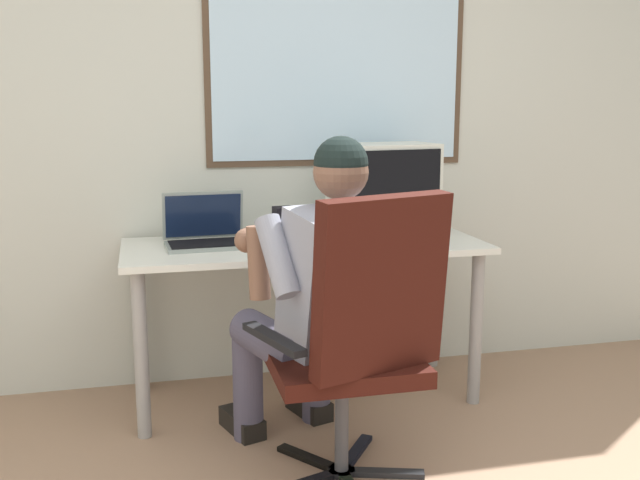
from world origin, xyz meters
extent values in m
cube|color=beige|center=(0.00, 2.25, 1.40)|extent=(5.32, 0.06, 2.79)
cube|color=#4C3828|center=(0.27, 2.21, 1.52)|extent=(1.25, 0.01, 1.00)
cube|color=silver|center=(0.27, 2.21, 1.52)|extent=(1.19, 0.02, 0.94)
cylinder|color=gray|center=(-0.68, 1.63, 0.34)|extent=(0.06, 0.06, 0.69)
cylinder|color=gray|center=(0.76, 1.63, 0.34)|extent=(0.06, 0.06, 0.69)
cylinder|color=gray|center=(-0.68, 2.12, 0.34)|extent=(0.06, 0.06, 0.69)
cylinder|color=gray|center=(0.76, 2.12, 0.34)|extent=(0.06, 0.06, 0.69)
cube|color=silver|center=(0.04, 1.88, 0.70)|extent=(1.57, 0.62, 0.03)
cube|color=black|center=(0.15, 1.11, 0.01)|extent=(0.30, 0.13, 0.02)
cube|color=black|center=(0.10, 1.27, 0.01)|extent=(0.21, 0.27, 0.02)
cube|color=black|center=(-0.08, 1.27, 0.01)|extent=(0.21, 0.27, 0.02)
cylinder|color=black|center=(0.01, 1.15, 0.01)|extent=(0.10, 0.10, 0.02)
cylinder|color=#3F3F44|center=(0.01, 1.15, 0.22)|extent=(0.05, 0.05, 0.39)
cube|color=black|center=(0.01, 1.15, 0.43)|extent=(0.51, 0.51, 0.06)
cube|color=black|center=(0.08, 0.94, 0.75)|extent=(0.49, 0.26, 0.59)
cube|color=black|center=(0.27, 1.24, 0.56)|extent=(0.16, 0.35, 0.02)
cube|color=black|center=(-0.25, 1.06, 0.56)|extent=(0.16, 0.35, 0.02)
cylinder|color=#454155|center=(0.10, 1.43, 0.46)|extent=(0.27, 0.44, 0.15)
cylinder|color=#454155|center=(0.03, 1.63, 0.23)|extent=(0.12, 0.12, 0.46)
cube|color=black|center=(0.01, 1.68, 0.04)|extent=(0.17, 0.26, 0.08)
cylinder|color=#454155|center=(-0.21, 1.33, 0.46)|extent=(0.27, 0.44, 0.15)
cylinder|color=#454155|center=(-0.27, 1.52, 0.23)|extent=(0.12, 0.12, 0.46)
cube|color=black|center=(-0.29, 1.58, 0.04)|extent=(0.17, 0.26, 0.08)
cube|color=gray|center=(0.01, 1.18, 0.72)|extent=(0.45, 0.40, 0.53)
sphere|color=brown|center=(0.01, 1.18, 1.10)|extent=(0.19, 0.19, 0.19)
sphere|color=black|center=(0.01, 1.18, 1.13)|extent=(0.19, 0.19, 0.19)
cylinder|color=gray|center=(0.20, 1.30, 0.82)|extent=(0.14, 0.21, 0.29)
cylinder|color=brown|center=(0.17, 1.38, 0.68)|extent=(0.12, 0.17, 0.27)
sphere|color=brown|center=(0.16, 1.42, 0.65)|extent=(0.09, 0.09, 0.09)
cylinder|color=gray|center=(-0.21, 1.16, 0.82)|extent=(0.16, 0.24, 0.28)
cylinder|color=brown|center=(-0.26, 1.29, 0.77)|extent=(0.10, 0.12, 0.27)
sphere|color=brown|center=(-0.29, 1.38, 0.84)|extent=(0.09, 0.09, 0.09)
cube|color=beige|center=(0.41, 1.93, 0.73)|extent=(0.30, 0.25, 0.02)
cylinder|color=beige|center=(0.41, 1.93, 0.77)|extent=(0.04, 0.04, 0.08)
cube|color=silver|center=(0.41, 1.93, 0.98)|extent=(0.49, 0.32, 0.33)
cube|color=black|center=(0.43, 1.79, 0.98)|extent=(0.42, 0.07, 0.29)
cube|color=gray|center=(-0.38, 1.89, 0.73)|extent=(0.36, 0.24, 0.02)
cube|color=black|center=(-0.38, 1.89, 0.74)|extent=(0.33, 0.21, 0.00)
cube|color=gray|center=(-0.39, 2.02, 0.84)|extent=(0.36, 0.07, 0.21)
cube|color=#0F1933|center=(-0.39, 2.01, 0.84)|extent=(0.33, 0.05, 0.19)
cylinder|color=silver|center=(0.07, 1.74, 0.72)|extent=(0.07, 0.07, 0.00)
cylinder|color=silver|center=(0.07, 1.74, 0.76)|extent=(0.01, 0.01, 0.08)
cylinder|color=silver|center=(0.07, 1.74, 0.84)|extent=(0.08, 0.08, 0.08)
cylinder|color=#5A050E|center=(0.07, 1.74, 0.82)|extent=(0.07, 0.07, 0.04)
cube|color=black|center=(-0.04, 1.98, 0.79)|extent=(0.10, 0.09, 0.15)
cylinder|color=#333338|center=(-0.03, 1.93, 0.81)|extent=(0.06, 0.01, 0.06)
cylinder|color=silver|center=(-0.13, 1.75, 0.77)|extent=(0.08, 0.08, 0.10)
camera|label=1|loc=(-0.65, -1.22, 1.34)|focal=41.25mm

